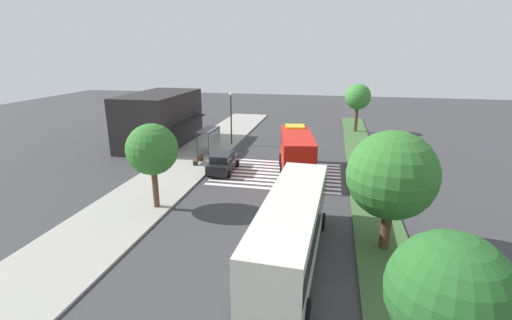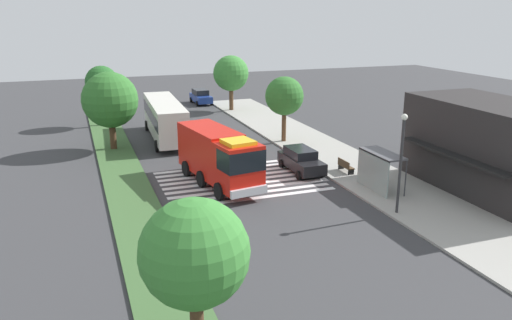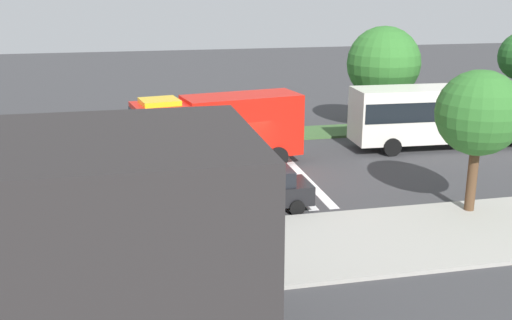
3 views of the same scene
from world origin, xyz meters
The scene contains 17 objects.
ground_plane centered at (0.00, 0.00, 0.00)m, with size 120.00×120.00×0.00m, color #38383A.
sidewalk centered at (0.00, 8.85, 0.07)m, with size 60.00×5.66×0.14m, color #9E9B93.
median_strip centered at (0.00, -7.52, 0.07)m, with size 60.00×3.00×0.14m, color #3D6033.
crosswalk centered at (1.14, 0.00, 0.01)m, with size 7.65×10.84×0.01m.
fire_truck centered at (1.58, -1.54, 2.09)m, with size 8.94×3.87×3.74m.
parked_car_west centered at (-29.31, 4.82, 0.92)m, with size 4.57×2.15×1.80m.
parked_car_mid centered at (0.75, 4.82, 0.90)m, with size 4.61×2.12×1.75m.
transit_bus centered at (-12.40, -2.71, 2.08)m, with size 11.76×3.26×3.51m.
bus_stop_shelter centered at (6.24, 7.67, 1.89)m, with size 3.50×1.40×2.46m.
bench_near_shelter centered at (2.24, 7.65, 0.59)m, with size 1.60×0.50×0.90m.
street_lamp centered at (10.05, 6.62, 3.59)m, with size 0.36×0.36×5.80m.
storefront_building centered at (8.76, 14.54, 2.92)m, with size 11.50×6.55×5.83m.
sidewalk_tree_far_west centered at (-23.44, 7.02, 4.37)m, with size 4.08×4.08×6.29m.
sidewalk_tree_west centered at (-7.68, 7.02, 4.16)m, with size 3.38×3.38×5.74m.
median_tree_far_west centered at (-20.05, -7.52, 4.44)m, with size 3.24×3.24×5.97m.
median_tree_west centered at (-10.15, -7.52, 4.27)m, with size 4.60×4.60×6.46m.
median_tree_center centered at (19.92, -7.52, 4.61)m, with size 3.27×3.27×6.16m.
Camera 2 is at (33.05, -10.39, 11.40)m, focal length 35.75 mm.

